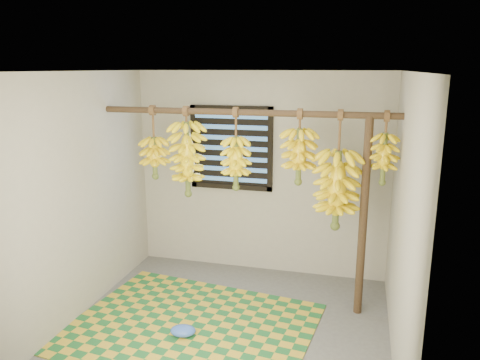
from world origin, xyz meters
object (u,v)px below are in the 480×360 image
(banana_bunch_a, at_px, (155,158))
(banana_bunch_b, at_px, (187,159))
(banana_bunch_f, at_px, (384,159))
(plastic_bag, at_px, (183,331))
(support_post, at_px, (363,219))
(banana_bunch_c, at_px, (236,163))
(banana_bunch_e, at_px, (337,190))
(woven_mat, at_px, (190,327))
(banana_bunch_d, at_px, (299,156))

(banana_bunch_a, relative_size, banana_bunch_b, 0.82)
(banana_bunch_f, bearing_deg, plastic_bag, -153.01)
(banana_bunch_f, bearing_deg, support_post, 180.00)
(banana_bunch_a, relative_size, banana_bunch_f, 1.11)
(plastic_bag, relative_size, banana_bunch_b, 0.25)
(banana_bunch_b, xyz_separation_m, banana_bunch_c, (0.52, -0.00, -0.01))
(support_post, xyz_separation_m, banana_bunch_c, (-1.28, 0.00, 0.49))
(plastic_bag, xyz_separation_m, banana_bunch_c, (0.28, 0.87, 1.43))
(banana_bunch_a, relative_size, banana_bunch_e, 0.66)
(woven_mat, xyz_separation_m, banana_bunch_b, (-0.26, 0.71, 1.50))
(banana_bunch_b, distance_m, banana_bunch_d, 1.16)
(banana_bunch_d, xyz_separation_m, banana_bunch_f, (0.80, 0.00, 0.01))
(banana_bunch_a, distance_m, banana_bunch_f, 2.33)
(support_post, bearing_deg, woven_mat, -155.39)
(banana_bunch_c, height_order, banana_bunch_f, same)
(plastic_bag, bearing_deg, banana_bunch_a, 125.38)
(banana_bunch_b, height_order, banana_bunch_f, same)
(banana_bunch_b, height_order, banana_bunch_d, same)
(banana_bunch_c, bearing_deg, banana_bunch_d, 0.00)
(plastic_bag, distance_m, banana_bunch_a, 1.79)
(banana_bunch_d, height_order, banana_bunch_e, same)
(support_post, height_order, banana_bunch_a, banana_bunch_a)
(woven_mat, height_order, banana_bunch_e, banana_bunch_e)
(banana_bunch_b, relative_size, banana_bunch_e, 0.81)
(banana_bunch_a, distance_m, banana_bunch_e, 1.92)
(banana_bunch_b, bearing_deg, banana_bunch_c, -0.00)
(banana_bunch_a, height_order, banana_bunch_d, same)
(banana_bunch_b, bearing_deg, plastic_bag, -74.09)
(banana_bunch_d, bearing_deg, banana_bunch_f, 0.00)
(banana_bunch_e, bearing_deg, banana_bunch_b, 180.00)
(banana_bunch_b, distance_m, banana_bunch_f, 1.96)
(banana_bunch_d, bearing_deg, banana_bunch_b, 180.00)
(plastic_bag, relative_size, banana_bunch_e, 0.21)
(banana_bunch_c, bearing_deg, banana_bunch_e, 0.00)
(plastic_bag, distance_m, banana_bunch_b, 1.70)
(woven_mat, distance_m, banana_bunch_e, 1.94)
(banana_bunch_a, bearing_deg, plastic_bag, -54.62)
(woven_mat, relative_size, banana_bunch_d, 3.06)
(woven_mat, xyz_separation_m, banana_bunch_c, (0.27, 0.71, 1.48))
(woven_mat, distance_m, banana_bunch_d, 1.96)
(banana_bunch_f, bearing_deg, banana_bunch_e, 180.00)
(support_post, relative_size, banana_bunch_b, 2.13)
(plastic_bag, height_order, banana_bunch_b, banana_bunch_b)
(support_post, xyz_separation_m, banana_bunch_a, (-2.18, 0.00, 0.50))
(support_post, relative_size, banana_bunch_c, 2.39)
(banana_bunch_a, xyz_separation_m, banana_bunch_e, (1.91, 0.00, -0.23))
(woven_mat, bearing_deg, banana_bunch_e, 28.93)
(plastic_bag, distance_m, banana_bunch_f, 2.46)
(support_post, bearing_deg, banana_bunch_b, 180.00)
(support_post, distance_m, banana_bunch_b, 1.87)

